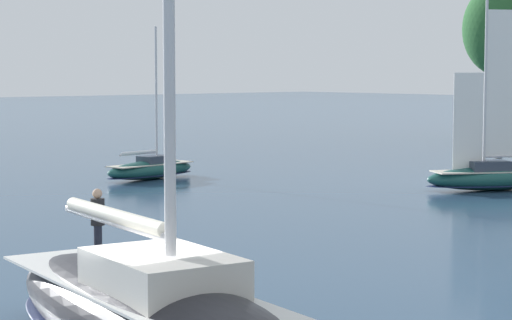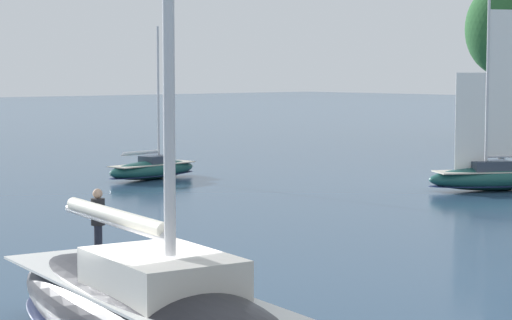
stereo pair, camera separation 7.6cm
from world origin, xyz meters
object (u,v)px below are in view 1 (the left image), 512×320
object	(u,v)px
tree_shore_center	(501,29)
sailboat_main	(151,313)
sailboat_moored_mid_channel	(494,174)
sailboat_moored_near_marina	(151,169)

from	to	relation	value
tree_shore_center	sailboat_main	xyz separation A→B (m)	(35.18, -63.40, -8.79)
tree_shore_center	sailboat_moored_mid_channel	distance (m)	39.58
sailboat_moored_near_marina	sailboat_moored_mid_channel	bearing A→B (deg)	31.97
sailboat_main	tree_shore_center	bearing A→B (deg)	119.03
sailboat_main	sailboat_moored_near_marina	bearing A→B (deg)	144.40
tree_shore_center	sailboat_moored_near_marina	distance (m)	43.39
tree_shore_center	sailboat_moored_mid_channel	bearing A→B (deg)	-55.70
tree_shore_center	sailboat_moored_mid_channel	xyz separation A→B (m)	(21.71, -31.83, -9.06)
sailboat_main	sailboat_moored_mid_channel	distance (m)	34.33
sailboat_moored_near_marina	tree_shore_center	bearing A→B (deg)	97.25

